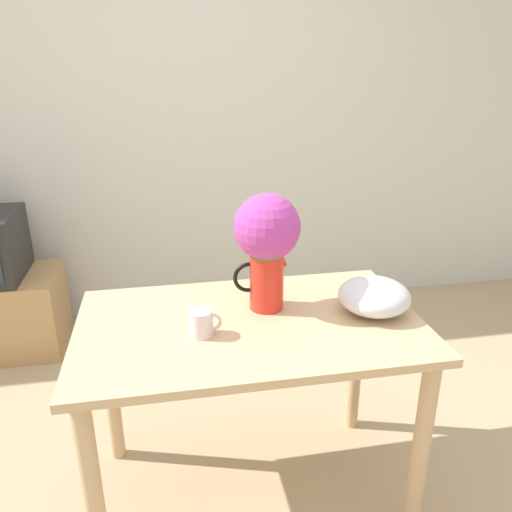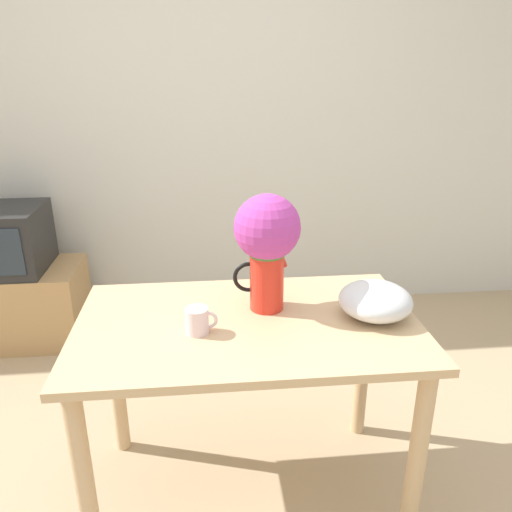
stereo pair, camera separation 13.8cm
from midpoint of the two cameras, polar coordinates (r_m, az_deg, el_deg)
The scene contains 7 objects.
wall_back at distance 3.24m, azimuth -4.87°, elevation 15.79°, with size 8.00×0.05×2.60m.
table at distance 1.81m, azimuth 1.28°, elevation -11.00°, with size 1.19×0.71×0.76m.
flower_vase at distance 1.73m, azimuth 3.56°, elevation 1.91°, with size 0.24×0.23×0.42m.
coffee_mug at distance 1.65m, azimuth -4.28°, elevation -7.42°, with size 0.11×0.08×0.09m.
white_bowl at distance 1.81m, azimuth 15.63°, elevation -4.96°, with size 0.26×0.26×0.12m.
tv_stand at distance 3.34m, azimuth -24.52°, elevation -5.04°, with size 0.77×0.47×0.46m.
tv_set at distance 3.19m, azimuth -25.65°, elevation 1.72°, with size 0.44×0.46×0.37m.
Camera 2 is at (0.01, -1.36, 1.60)m, focal length 35.00 mm.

